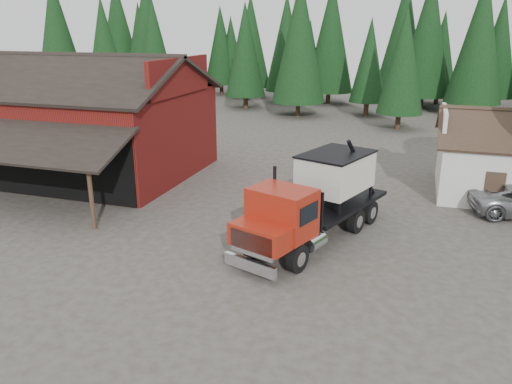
% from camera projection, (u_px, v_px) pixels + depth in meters
% --- Properties ---
extents(ground, '(120.00, 120.00, 0.00)m').
position_uv_depth(ground, '(188.00, 267.00, 18.75)').
color(ground, '#403B32').
rests_on(ground, ground).
extents(red_barn, '(12.80, 13.63, 7.18)m').
position_uv_depth(red_barn, '(92.00, 129.00, 30.09)').
color(red_barn, maroon).
rests_on(red_barn, ground).
extents(conifer_backdrop, '(76.00, 16.00, 16.00)m').
position_uv_depth(conifer_backdrop, '(349.00, 106.00, 56.63)').
color(conifer_backdrop, black).
rests_on(conifer_backdrop, ground).
extents(near_pine_a, '(4.40, 4.40, 11.40)m').
position_uv_depth(near_pine_a, '(105.00, 51.00, 48.50)').
color(near_pine_a, '#382619').
rests_on(near_pine_a, ground).
extents(near_pine_b, '(3.96, 3.96, 10.40)m').
position_uv_depth(near_pine_b, '(403.00, 60.00, 42.18)').
color(near_pine_b, '#382619').
rests_on(near_pine_b, ground).
extents(near_pine_d, '(5.28, 5.28, 13.40)m').
position_uv_depth(near_pine_d, '(300.00, 40.00, 48.28)').
color(near_pine_d, '#382619').
rests_on(near_pine_d, ground).
extents(feed_truck, '(5.19, 9.17, 4.01)m').
position_uv_depth(feed_truck, '(317.00, 197.00, 20.60)').
color(feed_truck, black).
rests_on(feed_truck, ground).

